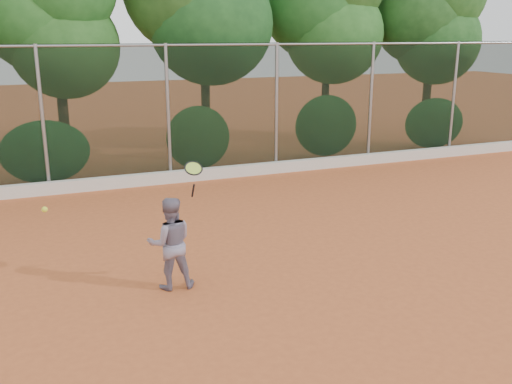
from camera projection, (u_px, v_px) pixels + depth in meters
name	position (u px, v px, depth m)	size (l,w,h in m)	color
ground	(280.00, 287.00, 8.66)	(80.00, 80.00, 0.00)	#BB592C
concrete_curb	(172.00, 177.00, 14.72)	(24.00, 0.20, 0.30)	silver
tennis_player	(170.00, 243.00, 8.49)	(0.69, 0.54, 1.42)	slate
chainlink_fence	(168.00, 110.00, 14.42)	(24.09, 0.09, 3.50)	black
foliage_backdrop	(127.00, 7.00, 15.31)	(23.70, 3.63, 7.55)	#432B1A
tennis_racket	(193.00, 171.00, 8.24)	(0.28, 0.28, 0.56)	black
tennis_ball_in_flight	(45.00, 209.00, 7.11)	(0.07, 0.07, 0.07)	yellow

